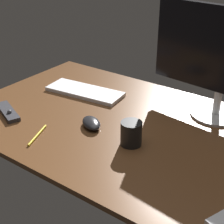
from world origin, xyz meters
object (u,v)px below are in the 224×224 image
(computer_mouse, at_px, (91,123))
(coffee_mug, at_px, (131,133))
(monitor, at_px, (224,57))
(keyboard, at_px, (85,91))
(media_remote, at_px, (8,112))
(pen, at_px, (37,135))

(computer_mouse, distance_m, coffee_mug, 0.20)
(monitor, bearing_deg, keyboard, -159.62)
(monitor, relative_size, keyboard, 1.64)
(computer_mouse, height_order, media_remote, computer_mouse)
(computer_mouse, xyz_separation_m, coffee_mug, (0.19, -0.01, 0.03))
(computer_mouse, height_order, coffee_mug, coffee_mug)
(media_remote, bearing_deg, computer_mouse, 41.47)
(media_remote, xyz_separation_m, coffee_mug, (0.54, 0.11, 0.04))
(monitor, relative_size, media_remote, 3.16)
(coffee_mug, height_order, pen, coffee_mug)
(computer_mouse, bearing_deg, pen, -91.07)
(monitor, height_order, coffee_mug, monitor)
(monitor, relative_size, computer_mouse, 5.48)
(computer_mouse, bearing_deg, coffee_mug, 29.02)
(coffee_mug, xyz_separation_m, pen, (-0.31, -0.16, -0.04))
(computer_mouse, distance_m, media_remote, 0.37)
(keyboard, xyz_separation_m, coffee_mug, (0.42, -0.24, 0.04))
(coffee_mug, relative_size, pen, 0.61)
(keyboard, distance_m, media_remote, 0.37)
(media_remote, height_order, coffee_mug, coffee_mug)
(keyboard, distance_m, pen, 0.41)
(coffee_mug, bearing_deg, computer_mouse, 175.75)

